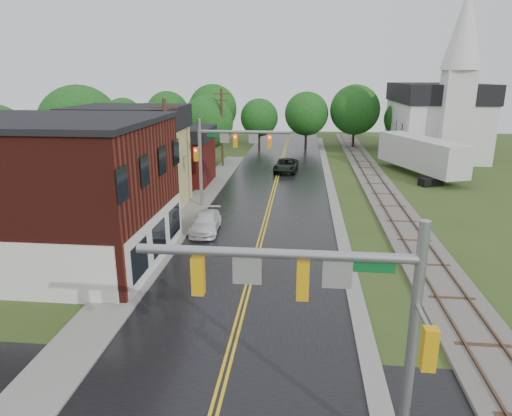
% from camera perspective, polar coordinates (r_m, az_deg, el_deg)
% --- Properties ---
extents(main_road, '(10.00, 90.00, 0.02)m').
position_cam_1_polar(main_road, '(40.25, 1.96, 1.16)').
color(main_road, black).
rests_on(main_road, ground).
extents(curb_right, '(0.80, 70.00, 0.12)m').
position_cam_1_polar(curb_right, '(45.09, 9.28, 2.62)').
color(curb_right, gray).
rests_on(curb_right, ground).
extents(sidewalk_left, '(2.40, 50.00, 0.12)m').
position_cam_1_polar(sidewalk_left, '(36.45, -8.37, -0.64)').
color(sidewalk_left, gray).
rests_on(sidewalk_left, ground).
extents(brick_building, '(14.30, 10.30, 8.30)m').
position_cam_1_polar(brick_building, '(28.86, -25.86, 1.88)').
color(brick_building, '#4A1610').
rests_on(brick_building, ground).
extents(yellow_house, '(8.00, 7.00, 6.40)m').
position_cam_1_polar(yellow_house, '(38.04, -15.26, 4.65)').
color(yellow_house, tan).
rests_on(yellow_house, ground).
extents(darkred_building, '(7.00, 6.00, 4.40)m').
position_cam_1_polar(darkred_building, '(46.29, -10.07, 5.73)').
color(darkred_building, '#3F0F0C').
rests_on(darkred_building, ground).
extents(church, '(10.40, 18.40, 20.00)m').
position_cam_1_polar(church, '(65.02, 21.82, 11.08)').
color(church, silver).
rests_on(church, ground).
extents(railroad, '(3.20, 80.00, 0.30)m').
position_cam_1_polar(railroad, '(45.58, 15.07, 2.55)').
color(railroad, '#59544C').
rests_on(railroad, ground).
extents(traffic_signal_near, '(7.34, 0.30, 7.20)m').
position_cam_1_polar(traffic_signal_near, '(12.15, 9.42, -11.32)').
color(traffic_signal_near, gray).
rests_on(traffic_signal_near, ground).
extents(traffic_signal_far, '(7.34, 0.43, 7.20)m').
position_cam_1_polar(traffic_signal_far, '(36.69, -3.76, 7.59)').
color(traffic_signal_far, gray).
rests_on(traffic_signal_far, ground).
extents(utility_pole_b, '(1.80, 0.28, 9.00)m').
position_cam_1_polar(utility_pole_b, '(32.68, -11.01, 5.79)').
color(utility_pole_b, '#382616').
rests_on(utility_pole_b, ground).
extents(utility_pole_c, '(1.80, 0.28, 9.00)m').
position_cam_1_polar(utility_pole_c, '(53.90, -4.27, 10.13)').
color(utility_pole_c, '#382616').
rests_on(utility_pole_c, ground).
extents(tree_left_b, '(7.60, 7.60, 9.69)m').
position_cam_1_polar(tree_left_b, '(45.76, -20.99, 9.25)').
color(tree_left_b, black).
rests_on(tree_left_b, ground).
extents(tree_left_c, '(6.00, 6.00, 7.65)m').
position_cam_1_polar(tree_left_c, '(51.71, -12.88, 9.27)').
color(tree_left_c, black).
rests_on(tree_left_c, ground).
extents(tree_left_e, '(6.40, 6.40, 8.16)m').
position_cam_1_polar(tree_left_e, '(56.13, -6.02, 10.43)').
color(tree_left_e, black).
rests_on(tree_left_e, ground).
extents(suv_dark, '(2.83, 5.43, 1.46)m').
position_cam_1_polar(suv_dark, '(51.41, 3.78, 5.33)').
color(suv_dark, black).
rests_on(suv_dark, ground).
extents(pickup_white, '(2.09, 4.61, 1.31)m').
position_cam_1_polar(pickup_white, '(31.89, -6.29, -1.82)').
color(pickup_white, white).
rests_on(pickup_white, ground).
extents(semi_trailer, '(7.09, 13.16, 4.05)m').
position_cam_1_polar(semi_trailer, '(52.19, 19.90, 6.41)').
color(semi_trailer, black).
rests_on(semi_trailer, ground).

